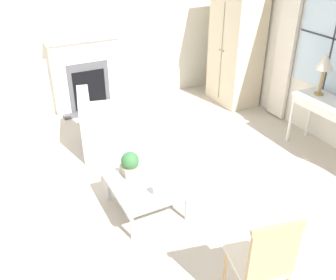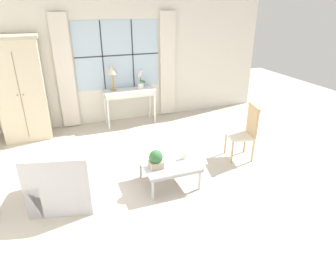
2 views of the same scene
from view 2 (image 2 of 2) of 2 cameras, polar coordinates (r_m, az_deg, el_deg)
The scene contains 11 objects.
ground_plane at distance 4.84m, azimuth -0.78°, elevation -7.92°, with size 14.00×14.00×0.00m, color #BCB2A3.
wall_back_windowed at distance 7.09m, azimuth -9.51°, elevation 14.58°, with size 7.20×0.14×2.80m.
armoire at distance 6.71m, azimuth -26.22°, elevation 8.67°, with size 0.97×0.65×2.06m.
console_table at distance 6.98m, azimuth -7.38°, elevation 8.75°, with size 1.17×0.47×0.80m.
table_lamp at distance 6.82m, azimuth -10.63°, elevation 12.90°, with size 0.24×0.24×0.59m.
potted_orchid at distance 7.02m, azimuth -5.21°, elevation 11.12°, with size 0.18×0.14×0.44m.
armchair_upholstered at distance 4.55m, azimuth -19.10°, elevation -7.62°, with size 1.03×1.09×0.85m.
side_chair_wooden at distance 5.51m, azimuth 14.65°, elevation 1.96°, with size 0.53×0.53×1.00m.
coffee_table at distance 4.63m, azimuth 0.21°, elevation -4.65°, with size 0.84×0.75×0.38m.
potted_plant_small at distance 4.41m, azimuth -2.31°, elevation -3.66°, with size 0.21×0.21×0.28m.
pillar_candle at distance 4.69m, azimuth 3.13°, elevation -2.88°, with size 0.12×0.12×0.15m.
Camera 2 is at (-1.38, -3.83, 2.63)m, focal length 32.00 mm.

